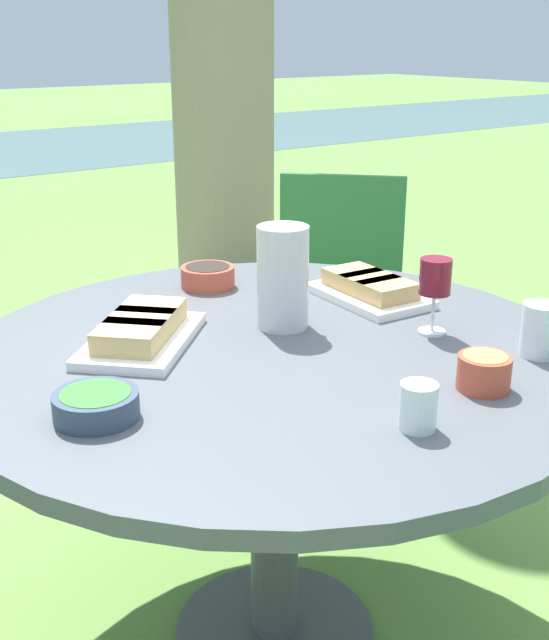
{
  "coord_description": "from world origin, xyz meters",
  "views": [
    {
      "loc": [
        -0.93,
        -1.25,
        1.35
      ],
      "look_at": [
        0.0,
        0.0,
        0.79
      ],
      "focal_mm": 45.0,
      "sensor_mm": 36.0,
      "label": 1
    }
  ],
  "objects": [
    {
      "name": "ground_plane",
      "position": [
        0.0,
        0.0,
        0.0
      ],
      "size": [
        40.0,
        40.0,
        0.0
      ],
      "primitive_type": "plane",
      "color": "#668E42"
    },
    {
      "name": "platter_bread_main",
      "position": [
        -0.21,
        0.18,
        0.76
      ],
      "size": [
        0.37,
        0.37,
        0.07
      ],
      "color": "white",
      "rests_on": "dining_table"
    },
    {
      "name": "bowl_fries",
      "position": [
        0.18,
        -0.4,
        0.77
      ],
      "size": [
        0.1,
        0.1,
        0.07
      ],
      "color": "#B74733",
      "rests_on": "dining_table"
    },
    {
      "name": "dining_table",
      "position": [
        0.0,
        0.0,
        0.64
      ],
      "size": [
        1.32,
        1.32,
        0.73
      ],
      "color": "#4C4C51",
      "rests_on": "ground_plane"
    },
    {
      "name": "bowl_salad",
      "position": [
        -0.44,
        -0.08,
        0.76
      ],
      "size": [
        0.15,
        0.15,
        0.05
      ],
      "color": "#334256",
      "rests_on": "dining_table"
    },
    {
      "name": "cup_water_far",
      "position": [
        -0.03,
        -0.43,
        0.77
      ],
      "size": [
        0.06,
        0.06,
        0.08
      ],
      "color": "silver",
      "rests_on": "dining_table"
    },
    {
      "name": "chair_far_back",
      "position": [
        0.84,
        0.77,
        0.52
      ],
      "size": [
        0.61,
        0.61,
        0.89
      ],
      "color": "#2D6B38",
      "rests_on": "ground_plane"
    },
    {
      "name": "water_pitcher",
      "position": [
        0.09,
        0.09,
        0.85
      ],
      "size": [
        0.12,
        0.11,
        0.23
      ],
      "color": "silver",
      "rests_on": "dining_table"
    },
    {
      "name": "wine_glass",
      "position": [
        0.33,
        -0.14,
        0.85
      ],
      "size": [
        0.07,
        0.07,
        0.17
      ],
      "color": "silver",
      "rests_on": "dining_table"
    },
    {
      "name": "cup_water_near",
      "position": [
        0.4,
        -0.35,
        0.79
      ],
      "size": [
        0.08,
        0.08,
        0.11
      ],
      "color": "silver",
      "rests_on": "dining_table"
    },
    {
      "name": "bowl_olives",
      "position": [
        0.11,
        0.44,
        0.76
      ],
      "size": [
        0.14,
        0.14,
        0.05
      ],
      "color": "#B74733",
      "rests_on": "dining_table"
    },
    {
      "name": "platter_charcuterie",
      "position": [
        0.38,
        0.12,
        0.76
      ],
      "size": [
        0.21,
        0.31,
        0.06
      ],
      "color": "white",
      "rests_on": "dining_table"
    }
  ]
}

